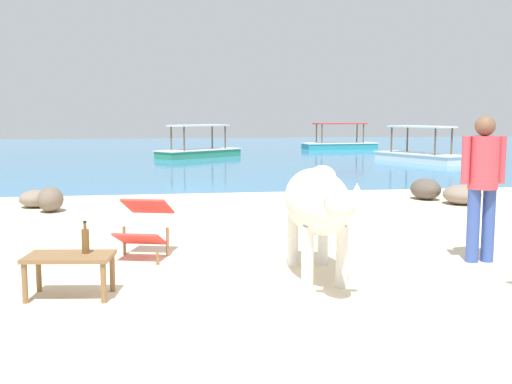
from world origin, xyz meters
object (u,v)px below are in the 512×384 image
Objects in this scene: boat_green at (199,150)px; low_bench_table at (69,261)px; deck_chair_far at (144,224)px; bottle at (85,240)px; person_standing at (483,177)px; boat_white at (420,155)px; boat_teal at (340,144)px; cow at (317,203)px.

low_bench_table is at bearing 44.98° from boat_green.
bottle is at bearing -1.76° from deck_chair_far.
person_standing is (4.18, 0.65, 0.44)m from bottle.
deck_chair_far is 3.83m from person_standing.
deck_chair_far is 16.45m from boat_white.
boat_white is (9.98, 15.04, -0.08)m from low_bench_table.
low_bench_table is 0.23m from bottle.
deck_chair_far is at bearing 125.14° from boat_white.
bottle is 1.57m from deck_chair_far.
low_bench_table is 4.42m from person_standing.
person_standing is at bearing 8.81° from bottle.
boat_white is at bearing 115.26° from boat_green.
low_bench_table is 25.60m from boat_teal.
boat_teal is at bearing 75.97° from low_bench_table.
boat_green is at bearing 42.86° from boat_white.
person_standing is at bearing 138.31° from boat_white.
boat_green is at bearing 28.16° from boat_teal.
boat_green reaches higher than low_bench_table.
person_standing reaches higher than deck_chair_far.
low_bench_table is 0.21× the size of boat_white.
boat_teal and boat_white have the same top height.
boat_green is (0.03, 18.56, -0.51)m from cow.
low_bench_table is at bearing 126.24° from boat_white.
low_bench_table is at bearing -6.17° from deck_chair_far.
boat_green is at bearing -169.52° from deck_chair_far.
bottle is at bearing -80.78° from person_standing.
boat_white is (5.66, 14.36, -0.70)m from person_standing.
boat_white is (7.61, 14.70, -0.51)m from cow.
boat_teal is at bearing 166.25° from cow.
boat_green is at bearing -176.57° from cow.
person_standing is (4.32, 0.68, 0.62)m from low_bench_table.
bottle is 0.18× the size of person_standing.
person_standing reaches higher than low_bench_table.
person_standing reaches higher than bottle.
bottle is (0.14, 0.03, 0.18)m from low_bench_table.
low_bench_table is 1.64m from deck_chair_far.
boat_teal is 0.98× the size of boat_white.
bottle is 17.95m from boat_white.
low_bench_table is at bearing -168.45° from bottle.
person_standing is 15.45m from boat_white.
boat_white is at bearing 86.73° from boat_teal.
boat_green is 8.51m from boat_white.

